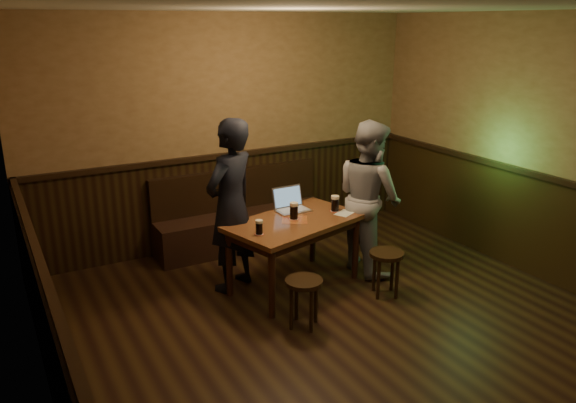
# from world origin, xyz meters

# --- Properties ---
(room) EXTENTS (5.04, 6.04, 2.84)m
(room) POSITION_xyz_m (0.00, 0.22, 1.20)
(room) COLOR black
(room) RESTS_ON ground
(bench) EXTENTS (2.20, 0.50, 0.95)m
(bench) POSITION_xyz_m (0.02, 2.75, 0.31)
(bench) COLOR black
(bench) RESTS_ON ground
(pub_table) EXTENTS (1.56, 1.14, 0.75)m
(pub_table) POSITION_xyz_m (0.02, 1.43, 0.65)
(pub_table) COLOR brown
(pub_table) RESTS_ON ground
(stool_left) EXTENTS (0.35, 0.35, 0.47)m
(stool_left) POSITION_xyz_m (-0.31, 0.68, 0.37)
(stool_left) COLOR black
(stool_left) RESTS_ON ground
(stool_right) EXTENTS (0.45, 0.45, 0.47)m
(stool_right) POSITION_xyz_m (0.73, 0.81, 0.38)
(stool_right) COLOR black
(stool_right) RESTS_ON ground
(pint_left) EXTENTS (0.09, 0.09, 0.15)m
(pint_left) POSITION_xyz_m (-0.48, 1.24, 0.82)
(pint_left) COLOR #A02313
(pint_left) RESTS_ON pub_table
(pint_mid) EXTENTS (0.12, 0.12, 0.18)m
(pint_mid) POSITION_xyz_m (0.02, 1.46, 0.84)
(pint_mid) COLOR #A02313
(pint_mid) RESTS_ON pub_table
(pint_right) EXTENTS (0.11, 0.11, 0.17)m
(pint_right) POSITION_xyz_m (0.53, 1.46, 0.83)
(pint_right) COLOR #A02313
(pint_right) RESTS_ON pub_table
(laptop) EXTENTS (0.35, 0.28, 0.25)m
(laptop) POSITION_xyz_m (0.14, 1.73, 0.81)
(laptop) COLOR silver
(laptop) RESTS_ON pub_table
(menu) EXTENTS (0.26, 0.23, 0.00)m
(menu) POSITION_xyz_m (0.59, 1.35, 0.75)
(menu) COLOR silver
(menu) RESTS_ON pub_table
(person_suit) EXTENTS (0.78, 0.69, 1.80)m
(person_suit) POSITION_xyz_m (-0.55, 1.74, 0.90)
(person_suit) COLOR black
(person_suit) RESTS_ON ground
(person_grey) EXTENTS (0.66, 0.84, 1.70)m
(person_grey) POSITION_xyz_m (0.96, 1.44, 0.85)
(person_grey) COLOR gray
(person_grey) RESTS_ON ground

